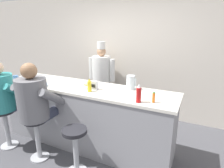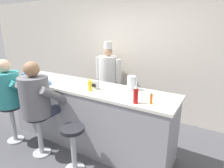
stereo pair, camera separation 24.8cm
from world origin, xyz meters
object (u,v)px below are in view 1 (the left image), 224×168
object	(u,v)px
napkin_dispenser_chrome	(94,85)
empty_stool_round	(75,144)
breakfast_plate	(87,86)
ketchup_bottle_red	(139,94)
mustard_bottle_yellow	(89,86)
hot_sauce_bottle_orange	(154,98)
coffee_mug_blue	(16,78)
diner_seated_teal	(3,95)
water_pitcher_clear	(131,82)
cereal_bowl	(42,85)
diner_seated_grey	(35,101)
cook_in_whites_near	(102,75)

from	to	relation	value
napkin_dispenser_chrome	empty_stool_round	distance (m)	0.89
breakfast_plate	ketchup_bottle_red	bearing A→B (deg)	-16.56
mustard_bottle_yellow	breakfast_plate	world-z (taller)	mustard_bottle_yellow
empty_stool_round	hot_sauce_bottle_orange	bearing A→B (deg)	27.19
mustard_bottle_yellow	hot_sauce_bottle_orange	xyz separation A→B (m)	(0.96, -0.01, -0.03)
mustard_bottle_yellow	hot_sauce_bottle_orange	distance (m)	0.96
coffee_mug_blue	napkin_dispenser_chrome	xyz separation A→B (m)	(1.59, 0.13, 0.03)
diner_seated_teal	water_pitcher_clear	bearing A→B (deg)	23.25
cereal_bowl	empty_stool_round	distance (m)	1.14
diner_seated_grey	cook_in_whites_near	bearing A→B (deg)	87.52
cook_in_whites_near	water_pitcher_clear	bearing A→B (deg)	-44.26
ketchup_bottle_red	diner_seated_teal	size ratio (longest dim) A/B	0.17
napkin_dispenser_chrome	empty_stool_round	bearing A→B (deg)	-86.56
hot_sauce_bottle_orange	breakfast_plate	world-z (taller)	hot_sauce_bottle_orange
hot_sauce_bottle_orange	cook_in_whites_near	world-z (taller)	cook_in_whites_near
cook_in_whites_near	napkin_dispenser_chrome	bearing A→B (deg)	-65.77
ketchup_bottle_red	cook_in_whites_near	size ratio (longest dim) A/B	0.15
diner_seated_teal	diner_seated_grey	bearing A→B (deg)	0.13
diner_seated_teal	diner_seated_grey	xyz separation A→B (m)	(0.71, 0.00, 0.01)
napkin_dispenser_chrome	cook_in_whites_near	world-z (taller)	cook_in_whites_near
cook_in_whites_near	cereal_bowl	bearing A→B (deg)	-99.51
ketchup_bottle_red	mustard_bottle_yellow	size ratio (longest dim) A/B	1.24
hot_sauce_bottle_orange	diner_seated_grey	bearing A→B (deg)	-165.11
hot_sauce_bottle_orange	diner_seated_teal	xyz separation A→B (m)	(-2.33, -0.43, -0.19)
ketchup_bottle_red	breakfast_plate	bearing A→B (deg)	163.44
mustard_bottle_yellow	breakfast_plate	xyz separation A→B (m)	(-0.18, 0.20, -0.08)
breakfast_plate	diner_seated_teal	size ratio (longest dim) A/B	0.16
diner_seated_teal	coffee_mug_blue	bearing A→B (deg)	115.69
mustard_bottle_yellow	napkin_dispenser_chrome	world-z (taller)	mustard_bottle_yellow
breakfast_plate	cook_in_whites_near	distance (m)	1.30
water_pitcher_clear	cook_in_whites_near	distance (m)	1.54
ketchup_bottle_red	coffee_mug_blue	bearing A→B (deg)	178.22
coffee_mug_blue	water_pitcher_clear	bearing A→B (deg)	10.34
mustard_bottle_yellow	empty_stool_round	bearing A→B (deg)	-84.01
ketchup_bottle_red	empty_stool_round	world-z (taller)	ketchup_bottle_red
hot_sauce_bottle_orange	diner_seated_grey	distance (m)	1.68
napkin_dispenser_chrome	cook_in_whites_near	xyz separation A→B (m)	(-0.59, 1.32, -0.20)
ketchup_bottle_red	empty_stool_round	xyz separation A→B (m)	(-0.74, -0.39, -0.71)
hot_sauce_bottle_orange	cereal_bowl	distance (m)	1.80
empty_stool_round	napkin_dispenser_chrome	bearing A→B (deg)	93.44
mustard_bottle_yellow	cereal_bowl	distance (m)	0.84
mustard_bottle_yellow	water_pitcher_clear	distance (m)	0.63
ketchup_bottle_red	hot_sauce_bottle_orange	world-z (taller)	ketchup_bottle_red
mustard_bottle_yellow	cereal_bowl	world-z (taller)	mustard_bottle_yellow
cereal_bowl	diner_seated_teal	world-z (taller)	diner_seated_teal
hot_sauce_bottle_orange	breakfast_plate	distance (m)	1.16
empty_stool_round	breakfast_plate	bearing A→B (deg)	108.48
diner_seated_grey	empty_stool_round	distance (m)	0.86
breakfast_plate	diner_seated_teal	distance (m)	1.36
cereal_bowl	cook_in_whites_near	world-z (taller)	cook_in_whites_near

